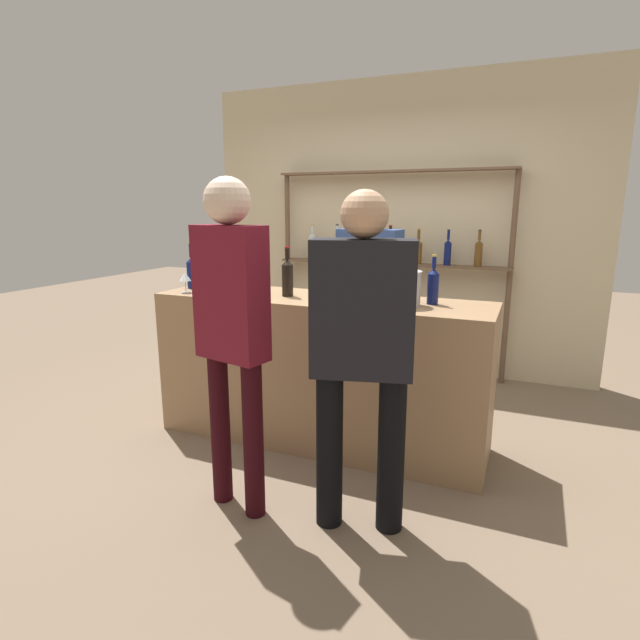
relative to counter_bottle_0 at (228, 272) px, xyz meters
name	(u,v)px	position (x,y,z in m)	size (l,w,h in m)	color
ground_plane	(320,438)	(0.81, -0.13, -1.13)	(16.00, 16.00, 0.00)	#7A6651
bar_counter	(320,370)	(0.81, -0.13, -0.63)	(2.26, 0.61, 1.02)	#997551
back_wall	(395,228)	(0.81, 1.77, 0.27)	(3.86, 0.12, 2.80)	beige
back_shelf	(388,242)	(0.78, 1.59, 0.14)	(2.26, 0.18, 1.94)	brown
counter_bottle_0	(228,272)	(0.00, 0.00, 0.00)	(0.09, 0.09, 0.31)	silver
counter_bottle_1	(287,277)	(0.58, -0.16, 0.01)	(0.08, 0.08, 0.34)	black
counter_bottle_2	(192,271)	(-0.22, -0.13, 0.01)	(0.08, 0.08, 0.34)	#0F1956
counter_bottle_3	(433,285)	(1.54, -0.07, 0.00)	(0.07, 0.07, 0.31)	#0F1956
counter_bottle_4	(200,273)	(-0.04, -0.28, 0.02)	(0.07, 0.07, 0.35)	#0F1956
counter_bottle_5	(257,277)	(0.39, -0.23, 0.01)	(0.08, 0.08, 0.33)	silver
wine_glass	(185,277)	(-0.15, -0.31, -0.01)	(0.08, 0.08, 0.14)	silver
ice_bucket	(403,288)	(1.37, -0.17, -0.01)	(0.23, 0.23, 0.21)	#B2B2B7
cork_jar	(343,288)	(0.94, -0.07, -0.06)	(0.13, 0.13, 0.13)	silver
customer_right	(362,342)	(1.38, -0.96, -0.15)	(0.52, 0.33, 1.68)	black
customer_center	(232,318)	(0.72, -1.06, -0.07)	(0.41, 0.25, 1.75)	black
server_behind_counter	(369,291)	(0.91, 0.59, -0.17)	(0.50, 0.26, 1.66)	#121C33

